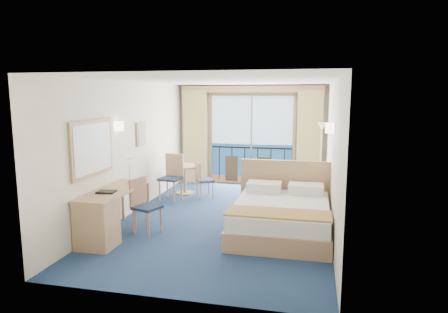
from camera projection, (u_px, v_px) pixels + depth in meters
floor at (226, 218)px, 7.95m from camera, size 6.50×6.50×0.00m
room_walls at (226, 129)px, 7.68m from camera, size 4.04×6.54×2.72m
balcony_door at (251, 143)px, 10.88m from camera, size 2.36×0.03×2.52m
curtain_left at (195, 137)px, 11.05m from camera, size 0.65×0.22×2.55m
curtain_right at (309, 140)px, 10.38m from camera, size 0.65×0.22×2.55m
pelmet at (251, 89)px, 10.54m from camera, size 3.80×0.25×0.18m
mirror at (92, 148)px, 6.70m from camera, size 0.05×1.25×0.95m
wall_print at (141, 134)px, 8.57m from camera, size 0.04×0.42×0.52m
sconce_left at (119, 126)px, 7.51m from camera, size 0.18×0.18×0.18m
sconce_right at (330, 128)px, 7.10m from camera, size 0.18×0.18×0.18m
bed at (282, 215)px, 7.07m from camera, size 1.83×2.17×1.15m
nightstand at (317, 201)px, 8.20m from camera, size 0.43×0.41×0.56m
phone at (319, 186)px, 8.13m from camera, size 0.21×0.17×0.09m
armchair at (312, 184)px, 9.44m from camera, size 0.95×0.96×0.67m
floor_lamp at (321, 139)px, 9.98m from camera, size 0.24×0.24×1.75m
desk at (101, 218)px, 6.50m from camera, size 0.60×1.75×0.82m
desk_chair at (143, 202)px, 7.08m from camera, size 0.53×0.53×0.98m
folder at (106, 192)px, 6.66m from camera, size 0.32×0.26×0.03m
desk_lamp at (129, 164)px, 7.44m from camera, size 0.12×0.12×0.46m
round_table at (185, 172)px, 9.86m from camera, size 0.79×0.79×0.71m
table_chair_a at (202, 177)px, 9.50m from camera, size 0.52×0.52×0.86m
table_chair_b at (172, 174)px, 9.30m from camera, size 0.51×0.52×1.07m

